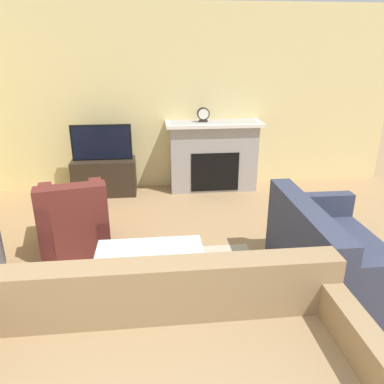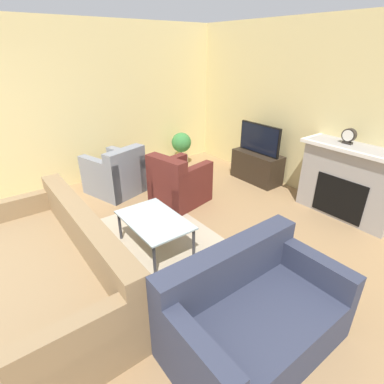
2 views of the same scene
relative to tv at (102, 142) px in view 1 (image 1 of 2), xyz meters
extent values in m
cube|color=beige|center=(0.56, 0.32, 0.55)|extent=(7.87, 0.06, 2.70)
cube|color=#B7A88E|center=(0.68, -2.68, -0.80)|extent=(2.15, 1.81, 0.00)
cube|color=#9E9993|center=(1.65, 0.07, -0.27)|extent=(1.31, 0.44, 1.05)
cube|color=black|center=(1.65, -0.15, -0.46)|extent=(0.72, 0.01, 0.59)
cube|color=white|center=(1.65, 0.04, 0.23)|extent=(1.43, 0.50, 0.05)
cube|color=#2D2319|center=(0.00, 0.00, -0.53)|extent=(0.92, 0.42, 0.54)
cube|color=black|center=(0.00, 0.00, 0.00)|extent=(0.86, 0.05, 0.52)
cube|color=black|center=(0.00, -0.02, 0.00)|extent=(0.82, 0.01, 0.48)
cube|color=#8C704C|center=(0.75, -3.42, -0.18)|extent=(2.35, 0.20, 0.40)
cube|color=#8C704C|center=(1.85, -3.81, -0.47)|extent=(0.14, 0.99, 0.66)
cube|color=#33384C|center=(2.36, -2.64, -0.59)|extent=(0.87, 1.45, 0.42)
cube|color=#33384C|center=(2.03, -2.64, -0.18)|extent=(0.20, 1.45, 0.40)
cube|color=#33384C|center=(2.36, -3.30, -0.47)|extent=(0.87, 0.14, 0.66)
cube|color=#33384C|center=(2.36, -1.99, -0.47)|extent=(0.87, 0.14, 0.66)
cube|color=#5B231E|center=(-0.15, -1.62, -0.59)|extent=(0.83, 0.92, 0.42)
cube|color=#5B231E|center=(-0.09, -1.91, -0.18)|extent=(0.71, 0.34, 0.40)
cube|color=#5B231E|center=(0.12, -1.57, -0.47)|extent=(0.30, 0.80, 0.66)
cube|color=#5B231E|center=(-0.41, -1.68, -0.47)|extent=(0.30, 0.80, 0.66)
cylinder|color=#333338|center=(0.24, -2.85, -0.60)|extent=(0.04, 0.04, 0.39)
cylinder|color=#333338|center=(1.11, -2.85, -0.60)|extent=(0.04, 0.04, 0.39)
cylinder|color=#333338|center=(0.24, -2.32, -0.60)|extent=(0.04, 0.04, 0.39)
cylinder|color=#333338|center=(1.11, -2.32, -0.60)|extent=(0.04, 0.04, 0.39)
cube|color=silver|center=(0.68, -2.58, -0.40)|extent=(0.95, 0.61, 0.02)
cube|color=#28231E|center=(1.49, 0.07, 0.27)|extent=(0.13, 0.07, 0.03)
cylinder|color=#28231E|center=(1.49, 0.07, 0.38)|extent=(0.18, 0.07, 0.18)
cylinder|color=white|center=(1.49, 0.04, 0.38)|extent=(0.15, 0.00, 0.15)
camera|label=1|loc=(0.74, -5.44, 1.26)|focal=35.00mm
camera|label=2|loc=(3.41, -4.08, 1.47)|focal=28.00mm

